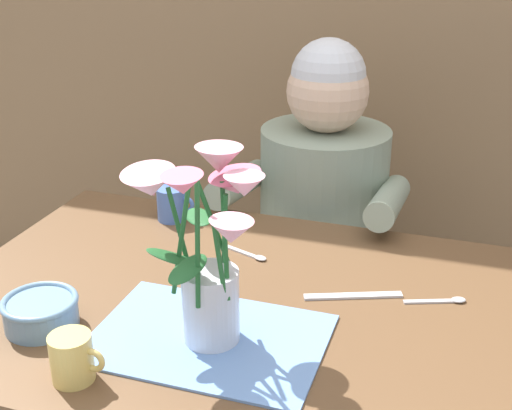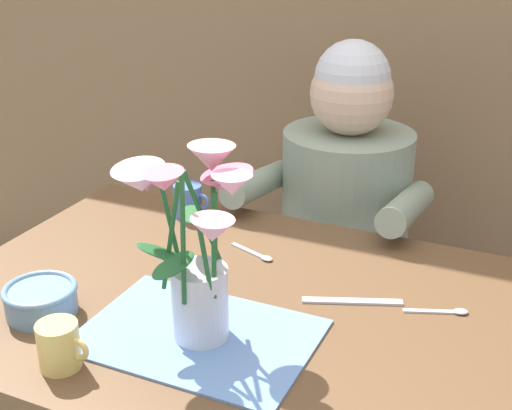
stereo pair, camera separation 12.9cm
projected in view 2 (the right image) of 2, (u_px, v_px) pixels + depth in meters
dining_table at (249, 345)px, 1.36m from camera, size 1.20×0.80×0.74m
seated_person at (343, 251)px, 1.91m from camera, size 0.45×0.47×1.14m
striped_placemat at (198, 335)px, 1.21m from camera, size 0.40×0.28×0.00m
flower_vase at (195, 240)px, 1.14m from camera, size 0.26×0.27×0.34m
ceramic_bowl at (41, 299)px, 1.27m from camera, size 0.14×0.14×0.06m
dinner_knife at (352, 301)px, 1.32m from camera, size 0.18×0.09×0.00m
ceramic_mug at (60, 346)px, 1.12m from camera, size 0.09×0.07×0.08m
tea_cup at (188, 201)px, 1.67m from camera, size 0.09×0.07×0.08m
spoon_0 at (446, 311)px, 1.28m from camera, size 0.12×0.06×0.01m
spoon_1 at (258, 255)px, 1.49m from camera, size 0.12×0.06×0.01m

